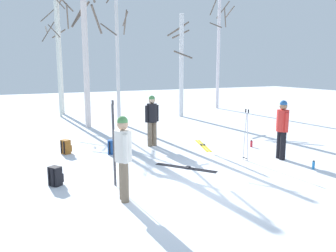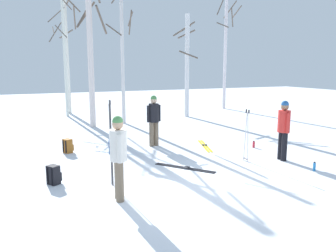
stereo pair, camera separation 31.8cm
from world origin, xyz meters
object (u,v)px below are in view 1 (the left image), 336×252
at_px(backpack_0, 55,176).
at_px(birch_tree_1, 60,43).
at_px(person_0, 282,126).
at_px(water_bottle_0, 251,144).
at_px(ski_pair_planted_0, 114,144).
at_px(backpack_2, 112,147).
at_px(birch_tree_3, 118,53).
at_px(water_bottle_1, 313,165).
at_px(ski_poles_1, 246,133).
at_px(birch_tree_0, 57,50).
at_px(backpack_1, 66,147).
at_px(birch_tree_4, 181,63).
at_px(ski_pair_lying_1, 186,168).
at_px(person_2, 123,153).
at_px(birch_tree_2, 86,51).
at_px(birch_tree_5, 219,50).
at_px(ski_pair_lying_0, 203,145).
at_px(person_1, 152,117).

distance_m(backpack_0, birch_tree_1, 12.90).
distance_m(person_0, water_bottle_0, 1.80).
height_order(ski_pair_planted_0, backpack_2, ski_pair_planted_0).
bearing_deg(birch_tree_3, water_bottle_1, -75.89).
xyz_separation_m(ski_poles_1, birch_tree_0, (-3.45, 11.26, 2.71)).
distance_m(backpack_1, birch_tree_4, 9.28).
xyz_separation_m(water_bottle_1, birch_tree_0, (-4.51, 12.73, 3.38)).
bearing_deg(ski_pair_lying_1, person_2, -147.34).
distance_m(backpack_0, birch_tree_2, 8.16).
distance_m(ski_pair_planted_0, birch_tree_5, 15.37).
bearing_deg(water_bottle_1, backpack_0, 165.01).
bearing_deg(backpack_1, birch_tree_1, 81.71).
bearing_deg(ski_pair_lying_0, ski_pair_lying_1, -131.37).
xyz_separation_m(person_2, backpack_1, (-0.43, 4.33, -0.77)).
bearing_deg(birch_tree_3, person_1, -94.90).
distance_m(person_2, backpack_1, 4.42).
height_order(person_2, ski_poles_1, person_2).
height_order(ski_pair_planted_0, water_bottle_1, ski_pair_planted_0).
bearing_deg(birch_tree_0, ski_poles_1, -72.95).
bearing_deg(person_2, ski_poles_1, 17.82).
xyz_separation_m(ski_poles_1, birch_tree_3, (-1.27, 7.80, 2.46)).
relative_size(person_2, birch_tree_2, 0.27).
height_order(ski_pair_lying_0, birch_tree_5, birch_tree_5).
distance_m(ski_poles_1, backpack_0, 5.22).
bearing_deg(ski_pair_lying_1, ski_pair_planted_0, -167.59).
xyz_separation_m(birch_tree_0, birch_tree_4, (5.91, -2.69, -0.67)).
xyz_separation_m(ski_pair_planted_0, birch_tree_1, (0.84, 12.74, 3.00)).
bearing_deg(ski_pair_lying_1, backpack_1, 131.56).
bearing_deg(backpack_2, backpack_0, -132.13).
xyz_separation_m(ski_poles_1, birch_tree_2, (-2.82, 7.37, 2.53)).
bearing_deg(water_bottle_1, person_2, 178.19).
distance_m(person_2, birch_tree_5, 16.12).
bearing_deg(ski_pair_lying_1, birch_tree_4, 62.81).
xyz_separation_m(ski_pair_planted_0, backpack_0, (-1.21, 0.58, -0.75)).
xyz_separation_m(ski_pair_lying_0, water_bottle_1, (1.20, -3.55, 0.10)).
xyz_separation_m(ski_pair_lying_1, backpack_2, (-1.32, 2.29, 0.20)).
relative_size(person_0, person_2, 1.00).
height_order(person_0, backpack_0, person_0).
height_order(person_2, ski_pair_lying_0, person_2).
bearing_deg(backpack_0, ski_pair_lying_1, -2.07).
bearing_deg(person_0, ski_poles_1, 162.63).
distance_m(ski_pair_planted_0, water_bottle_0, 5.54).
bearing_deg(backpack_0, birch_tree_1, 80.44).
bearing_deg(person_0, ski_pair_lying_1, 172.12).
height_order(ski_pair_planted_0, backpack_1, ski_pair_planted_0).
height_order(person_2, ski_pair_planted_0, ski_pair_planted_0).
bearing_deg(birch_tree_1, person_0, -71.83).
bearing_deg(person_2, water_bottle_0, 25.63).
relative_size(person_0, ski_pair_lying_0, 1.00).
distance_m(ski_pair_planted_0, birch_tree_1, 13.12).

